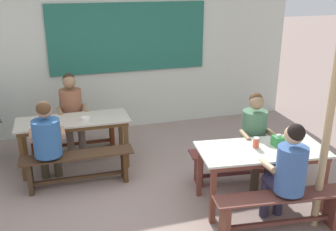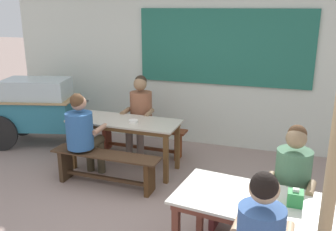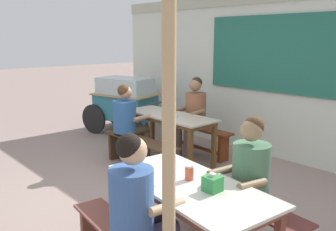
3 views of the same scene
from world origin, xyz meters
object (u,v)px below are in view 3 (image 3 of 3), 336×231
at_px(dining_table_near, 189,192).
at_px(bench_near_back, 237,213).
at_px(person_near_front, 139,205).
at_px(person_left_back_turned, 128,118).
at_px(bench_far_front, 139,150).
at_px(person_center_facing, 193,111).
at_px(tissue_box, 213,183).
at_px(dining_table_far, 169,120).
at_px(condiment_jar, 189,173).
at_px(person_right_near_table, 244,178).
at_px(bench_far_back, 195,135).
at_px(wooden_support_post, 169,150).
at_px(food_cart, 124,100).
at_px(soup_bowl, 173,116).

height_order(dining_table_near, bench_near_back, dining_table_near).
relative_size(person_near_front, person_left_back_turned, 1.04).
relative_size(bench_far_front, person_center_facing, 1.15).
xyz_separation_m(bench_far_front, bench_near_back, (2.18, -0.52, -0.00)).
bearing_deg(person_center_facing, tissue_box, -43.78).
relative_size(dining_table_far, dining_table_near, 1.00).
relative_size(dining_table_far, condiment_jar, 12.44).
bearing_deg(person_right_near_table, person_center_facing, 142.60).
bearing_deg(bench_far_back, bench_near_back, -38.30).
xyz_separation_m(person_near_front, person_left_back_turned, (-2.47, 1.72, -0.02)).
distance_m(dining_table_near, wooden_support_post, 0.93).
distance_m(dining_table_near, condiment_jar, 0.16).
bearing_deg(bench_far_back, food_cart, -176.34).
bearing_deg(person_near_front, person_left_back_turned, 145.23).
relative_size(bench_far_front, person_left_back_turned, 1.20).
distance_m(person_left_back_turned, tissue_box, 2.94).
relative_size(bench_near_back, person_right_near_table, 1.19).
height_order(person_center_facing, wooden_support_post, wooden_support_post).
relative_size(bench_far_front, wooden_support_post, 0.59).
distance_m(dining_table_far, wooden_support_post, 3.45).
bearing_deg(tissue_box, dining_table_near, -174.03).
height_order(person_center_facing, person_left_back_turned, person_center_facing).
distance_m(bench_far_back, person_left_back_turned, 1.24).
bearing_deg(tissue_box, person_center_facing, 136.22).
bearing_deg(dining_table_far, tissue_box, -35.81).
bearing_deg(bench_far_front, soup_bowl, 70.87).
relative_size(person_left_back_turned, tissue_box, 8.49).
distance_m(dining_table_near, bench_far_front, 2.41).
distance_m(bench_far_front, person_right_near_table, 2.42).
bearing_deg(tissue_box, person_right_near_table, 93.83).
distance_m(bench_near_back, food_cart, 4.35).
height_order(dining_table_far, condiment_jar, condiment_jar).
relative_size(bench_far_back, tissue_box, 10.21).
relative_size(food_cart, person_near_front, 1.36).
xyz_separation_m(bench_far_front, condiment_jar, (2.05, -1.06, 0.51)).
height_order(bench_near_back, food_cart, food_cart).
xyz_separation_m(bench_far_back, tissue_box, (2.32, -2.27, 0.50)).
relative_size(bench_near_back, person_center_facing, 1.16).
relative_size(bench_far_back, person_near_front, 1.16).
distance_m(bench_far_front, food_cart, 2.17).
relative_size(dining_table_near, person_near_front, 1.25).
bearing_deg(soup_bowl, person_right_near_table, -28.17).
distance_m(food_cart, person_center_facing, 1.88).
relative_size(bench_far_front, condiment_jar, 11.51).
distance_m(bench_near_back, person_left_back_turned, 2.64).
bearing_deg(person_left_back_turned, bench_far_back, 71.28).
xyz_separation_m(person_left_back_turned, soup_bowl, (0.54, 0.45, 0.06)).
relative_size(dining_table_near, bench_far_front, 1.08).
xyz_separation_m(bench_far_back, food_cart, (-1.87, -0.12, 0.37)).
bearing_deg(wooden_support_post, tissue_box, 105.25).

